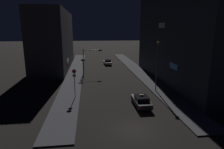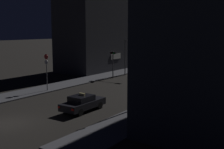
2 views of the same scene
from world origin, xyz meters
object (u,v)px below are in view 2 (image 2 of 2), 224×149
object	(u,v)px
sign_pole_left	(47,69)
traffic_light_overhead	(134,50)
far_car	(190,66)
street_lamp_near_block	(154,51)
traffic_light_left_kerb	(113,59)
taxi	(83,103)

from	to	relation	value
sign_pole_left	traffic_light_overhead	bearing A→B (deg)	80.92
far_car	street_lamp_near_block	bearing A→B (deg)	-77.73
traffic_light_left_kerb	sign_pole_left	size ratio (longest dim) A/B	0.95
taxi	sign_pole_left	world-z (taller)	sign_pole_left
taxi	traffic_light_overhead	world-z (taller)	traffic_light_overhead
far_car	traffic_light_left_kerb	xyz separation A→B (m)	(-6.42, -14.44, 2.09)
traffic_light_overhead	sign_pole_left	world-z (taller)	traffic_light_overhead
far_car	traffic_light_left_kerb	distance (m)	15.95
traffic_light_left_kerb	traffic_light_overhead	bearing A→B (deg)	65.45
traffic_light_overhead	street_lamp_near_block	bearing A→B (deg)	-53.19
taxi	traffic_light_left_kerb	xyz separation A→B (m)	(-7.86, 16.12, 2.09)
taxi	traffic_light_overhead	distance (m)	20.73
taxi	street_lamp_near_block	world-z (taller)	street_lamp_near_block
taxi	street_lamp_near_block	distance (m)	8.24
sign_pole_left	street_lamp_near_block	size ratio (longest dim) A/B	0.53
taxi	far_car	world-z (taller)	taxi
sign_pole_left	street_lamp_near_block	xyz separation A→B (m)	(12.76, 1.68, 2.49)
traffic_light_overhead	traffic_light_left_kerb	world-z (taller)	traffic_light_overhead
far_car	street_lamp_near_block	xyz separation A→B (m)	(5.40, -24.85, 4.42)
far_car	street_lamp_near_block	world-z (taller)	street_lamp_near_block
taxi	traffic_light_overhead	bearing A→B (deg)	108.00
taxi	sign_pole_left	size ratio (longest dim) A/B	1.06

